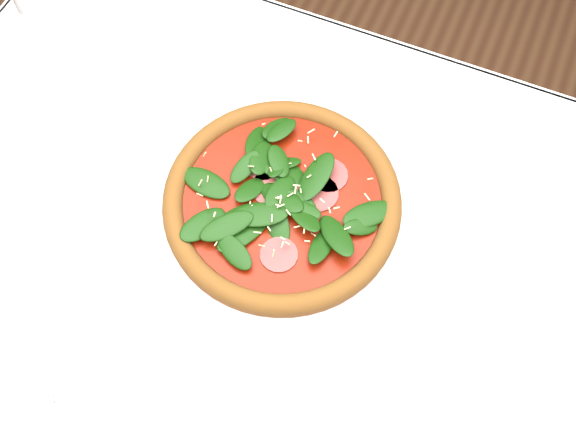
% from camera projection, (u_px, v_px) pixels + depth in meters
% --- Properties ---
extents(ground, '(6.00, 6.00, 0.00)m').
position_uv_depth(ground, '(287.00, 375.00, 1.53)').
color(ground, brown).
rests_on(ground, ground).
extents(dining_table, '(1.21, 0.81, 0.75)m').
position_uv_depth(dining_table, '(287.00, 278.00, 0.95)').
color(dining_table, white).
rests_on(dining_table, ground).
extents(plate, '(0.37, 0.37, 0.02)m').
position_uv_depth(plate, '(282.00, 206.00, 0.88)').
color(plate, silver).
rests_on(plate, dining_table).
extents(pizza, '(0.37, 0.37, 0.04)m').
position_uv_depth(pizza, '(282.00, 199.00, 0.86)').
color(pizza, brown).
rests_on(pizza, plate).
extents(wine_glass, '(0.08, 0.08, 0.19)m').
position_uv_depth(wine_glass, '(46.00, 2.00, 0.87)').
color(wine_glass, white).
rests_on(wine_glass, dining_table).
extents(fork, '(0.13, 0.15, 0.00)m').
position_uv_depth(fork, '(48.00, 425.00, 0.74)').
color(fork, silver).
rests_on(fork, napkin).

